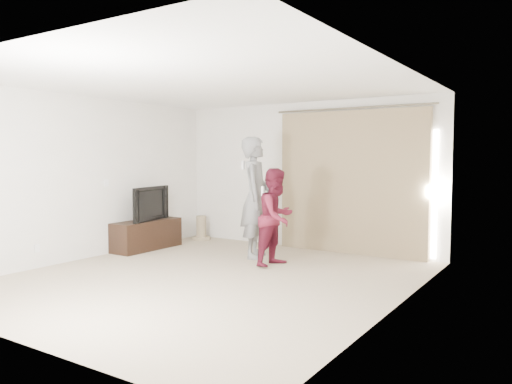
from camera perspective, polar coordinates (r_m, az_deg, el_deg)
floor at (r=6.82m, az=-5.31°, el=-9.80°), size 5.50×5.50×0.00m
wall_back at (r=8.95m, az=5.60°, el=1.90°), size 5.00×0.04×2.60m
wall_left at (r=8.41m, az=-18.88°, el=1.57°), size 0.04×5.50×2.60m
ceiling at (r=6.69m, az=-5.46°, el=12.35°), size 5.00×5.50×0.01m
curtain at (r=8.51m, az=10.85°, el=1.09°), size 2.80×0.11×2.46m
tv_console at (r=9.05m, az=-12.38°, el=-4.80°), size 0.46×1.33×0.51m
tv at (r=8.98m, az=-12.43°, el=-1.29°), size 0.34×1.05×0.60m
scratching_post at (r=9.91m, az=-6.27°, el=-4.35°), size 0.35×0.35×0.47m
person_man at (r=8.06m, az=-0.04°, el=-0.61°), size 0.72×0.84×1.95m
person_woman at (r=7.48m, az=2.37°, el=-2.87°), size 0.62×0.76×1.46m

